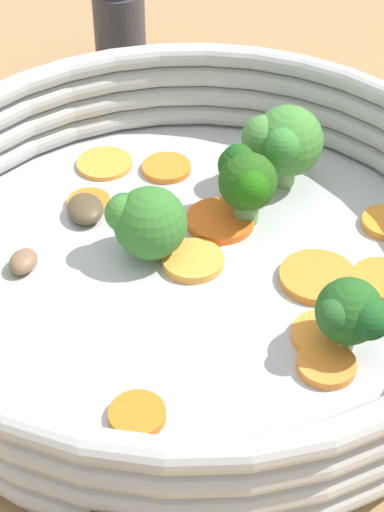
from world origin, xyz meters
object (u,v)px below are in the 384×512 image
carrot_slice_9 (104,164)px  salt_shaker (119,20)px  mushroom_piece_1 (24,259)px  carrot_slice_10 (317,273)px  skillet (192,282)px  carrot_slice_2 (89,203)px  carrot_slice_0 (137,415)px  carrot_slice_8 (322,335)px  broccoli_floret_2 (145,221)px  broccoli_floret_4 (353,314)px  mushroom_piece_0 (85,209)px  carrot_slice_11 (220,221)px  carrot_slice_1 (188,261)px  carrot_slice_5 (347,292)px  carrot_slice_6 (326,365)px  carrot_slice_4 (167,168)px  broccoli_floret_0 (283,142)px  carrot_slice_3 (382,281)px  broccoli_floret_3 (245,179)px

carrot_slice_9 → salt_shaker: bearing=2.4°
mushroom_piece_1 → carrot_slice_10: bearing=-89.5°
skillet → carrot_slice_2: carrot_slice_2 is taller
carrot_slice_0 → carrot_slice_2: (0.17, 0.05, -0.00)m
carrot_slice_8 → carrot_slice_9: size_ratio=0.88×
carrot_slice_0 → broccoli_floret_2: size_ratio=0.59×
broccoli_floret_4 → salt_shaker: 0.35m
mushroom_piece_0 → broccoli_floret_4: bearing=-124.2°
salt_shaker → carrot_slice_2: bearing=-179.4°
skillet → carrot_slice_11: size_ratio=7.84×
carrot_slice_1 → carrot_slice_5: (-0.02, -0.09, -0.00)m
carrot_slice_2 → carrot_slice_6: carrot_slice_6 is taller
carrot_slice_9 → carrot_slice_0: bearing=-167.8°
carrot_slice_4 → mushroom_piece_0: bearing=138.7°
carrot_slice_0 → broccoli_floret_0: 0.22m
carrot_slice_10 → salt_shaker: salt_shaker is taller
carrot_slice_1 → carrot_slice_4: 0.10m
skillet → broccoli_floret_4: broccoli_floret_4 is taller
mushroom_piece_1 → carrot_slice_4: bearing=-36.2°
carrot_slice_5 → carrot_slice_4: bearing=44.1°
carrot_slice_3 → broccoli_floret_2: bearing=82.5°
broccoli_floret_2 → carrot_slice_8: bearing=-122.2°
carrot_slice_10 → salt_shaker: 0.29m
carrot_slice_5 → broccoli_floret_2: (0.03, 0.12, 0.02)m
carrot_slice_1 → mushroom_piece_1: 0.10m
carrot_slice_5 → mushroom_piece_0: (0.06, 0.16, 0.00)m
carrot_slice_3 → broccoli_floret_2: size_ratio=0.73×
carrot_slice_0 → carrot_slice_5: size_ratio=0.77×
carrot_slice_0 → carrot_slice_1: 0.12m
carrot_slice_5 → broccoli_floret_0: bearing=19.2°
carrot_slice_11 → skillet: bearing=163.6°
carrot_slice_3 → mushroom_piece_0: 0.19m
broccoli_floret_2 → mushroom_piece_0: 0.06m
carrot_slice_0 → carrot_slice_3: same height
carrot_slice_11 → broccoli_floret_3: (0.01, -0.01, 0.03)m
carrot_slice_5 → mushroom_piece_0: mushroom_piece_0 is taller
skillet → broccoli_floret_3: (0.06, -0.03, 0.04)m
carrot_slice_1 → carrot_slice_3: (-0.01, -0.11, -0.00)m
carrot_slice_2 → broccoli_floret_2: size_ratio=0.58×
carrot_slice_1 → salt_shaker: bearing=16.1°
broccoli_floret_3 → carrot_slice_5: bearing=-138.0°
carrot_slice_11 → mushroom_piece_1: (-0.05, 0.11, 0.00)m
carrot_slice_3 → carrot_slice_11: bearing=62.3°
carrot_slice_0 → carrot_slice_10: same height
carrot_slice_2 → broccoli_floret_3: bearing=-94.8°
carrot_slice_0 → carrot_slice_4: same height
carrot_slice_3 → carrot_slice_9: 0.21m
carrot_slice_0 → carrot_slice_4: 0.21m
carrot_slice_10 → broccoli_floret_4: broccoli_floret_4 is taller
carrot_slice_8 → carrot_slice_4: bearing=32.5°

